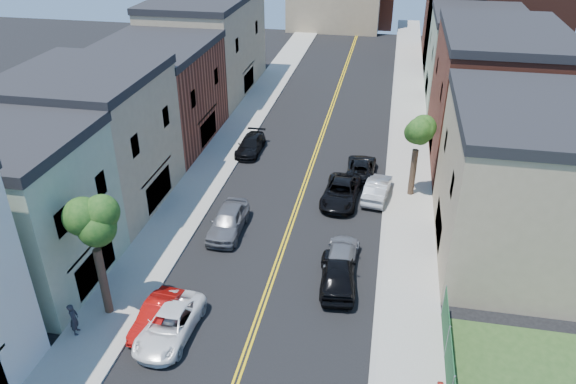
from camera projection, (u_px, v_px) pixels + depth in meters
The scene contains 24 objects.
sidewalk_left at pixel (239, 127), 51.46m from camera, with size 3.20×100.00×0.15m, color gray.
sidewalk_right at pixel (410, 140), 48.85m from camera, with size 3.20×100.00×0.15m, color gray.
curb_left at pixel (257, 128), 51.17m from camera, with size 0.30×100.00×0.15m, color gray.
curb_right at pixel (390, 139), 49.14m from camera, with size 0.30×100.00×0.15m, color gray.
bldg_left_palegrn at pixel (11, 215), 29.90m from camera, with size 9.00×8.00×8.50m, color gray.
bldg_left_tan_near at pixel (92, 144), 37.47m from camera, with size 9.00×10.00×9.00m, color #998466.
bldg_left_brick at pixel (157, 97), 47.13m from camera, with size 9.00×12.00×8.00m, color brown.
bldg_left_tan_far at pixel (207, 47), 58.73m from camera, with size 9.00×16.00×9.50m, color #998466.
bldg_right_tan at pixel (525, 188), 31.98m from camera, with size 9.00×12.00×9.00m, color #998466.
bldg_right_brick at pixel (494, 99), 43.71m from camera, with size 9.00×14.00×10.00m, color brown.
bldg_right_palegrn at pixel (475, 60), 56.05m from camera, with size 9.00×12.00×8.50m, color gray.
church at pixel (486, 4), 67.08m from camera, with size 16.20×14.20×22.60m.
tree_left_mid at pixel (88, 207), 26.04m from camera, with size 5.20×5.20×9.29m.
tree_right_far at pixel (419, 122), 37.51m from camera, with size 4.40×4.40×8.03m.
red_sedan at pixel (157, 315), 28.12m from camera, with size 1.41×4.03×1.33m, color #BB0F0C.
white_pickup at pixel (170, 325), 27.48m from camera, with size 2.31×5.00×1.39m, color white.
grey_car_left at pixel (228, 221), 35.68m from camera, with size 2.01×4.99×1.70m, color slate.
black_car_left at pixel (250, 145), 46.49m from camera, with size 1.89×4.66×1.35m, color black.
grey_car_right at pixel (342, 254), 32.78m from camera, with size 1.82×4.49×1.30m, color slate.
black_car_right at pixel (338, 273), 30.88m from camera, with size 2.00×4.98×1.70m, color black.
silver_car_right at pixel (377, 189), 39.67m from camera, with size 1.58×4.52×1.49m, color #B2B5BB.
dark_car_right_far at pixel (361, 167), 42.81m from camera, with size 2.23×4.83×1.34m, color black.
black_suv_lane at pixel (341, 192), 39.22m from camera, with size 2.44×5.29×1.47m, color black.
pedestrian_left at pixel (74, 319), 27.34m from camera, with size 0.65×0.43×1.79m, color #25262C.
Camera 1 is at (5.72, -6.09, 20.01)m, focal length 34.11 mm.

